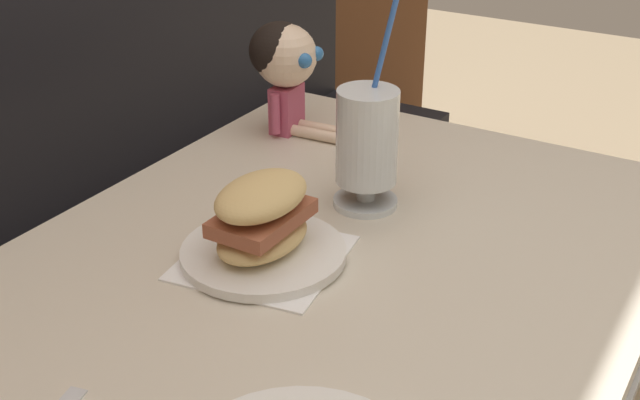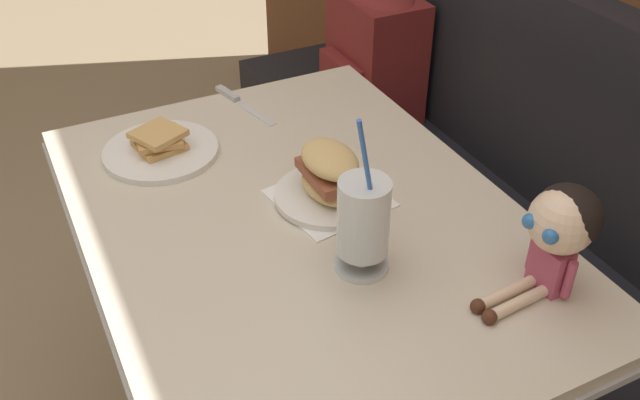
% 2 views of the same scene
% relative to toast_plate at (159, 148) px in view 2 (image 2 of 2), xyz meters
% --- Properties ---
extents(booth_bench, '(2.60, 0.48, 1.00)m').
position_rel_toast_plate_xyz_m(booth_bench, '(0.34, 0.81, -0.43)').
color(booth_bench, black).
rests_on(booth_bench, ground).
extents(diner_table, '(1.11, 0.81, 0.74)m').
position_rel_toast_plate_xyz_m(diner_table, '(0.34, 0.18, -0.21)').
color(diner_table, beige).
rests_on(diner_table, ground).
extents(toast_plate, '(0.25, 0.25, 0.06)m').
position_rel_toast_plate_xyz_m(toast_plate, '(0.00, 0.00, 0.00)').
color(toast_plate, white).
rests_on(toast_plate, diner_table).
extents(milkshake_glass, '(0.10, 0.10, 0.31)m').
position_rel_toast_plate_xyz_m(milkshake_glass, '(0.52, 0.21, 0.09)').
color(milkshake_glass, silver).
rests_on(milkshake_glass, diner_table).
extents(sandwich_plate, '(0.23, 0.23, 0.12)m').
position_rel_toast_plate_xyz_m(sandwich_plate, '(0.31, 0.26, 0.03)').
color(sandwich_plate, white).
rests_on(sandwich_plate, diner_table).
extents(butter_knife, '(0.23, 0.07, 0.01)m').
position_rel_toast_plate_xyz_m(butter_knife, '(-0.16, 0.24, -0.01)').
color(butter_knife, silver).
rests_on(butter_knife, diner_table).
extents(seated_doll, '(0.12, 0.22, 0.20)m').
position_rel_toast_plate_xyz_m(seated_doll, '(0.70, 0.47, 0.11)').
color(seated_doll, '#B74C6B').
rests_on(seated_doll, diner_table).
extents(backpack, '(0.30, 0.25, 0.41)m').
position_rel_toast_plate_xyz_m(backpack, '(-0.42, 0.79, -0.10)').
color(backpack, maroon).
rests_on(backpack, booth_bench).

